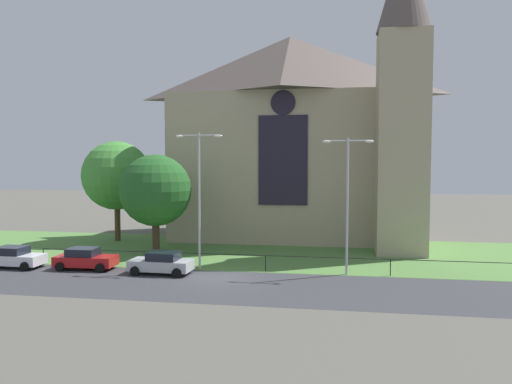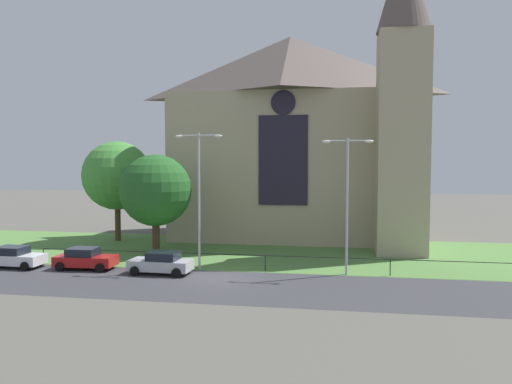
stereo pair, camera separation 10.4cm
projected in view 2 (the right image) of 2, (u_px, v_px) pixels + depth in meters
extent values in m
plane|color=#56544C|center=(248.00, 251.00, 42.78)|extent=(160.00, 160.00, 0.00)
cube|color=#38383D|center=(212.00, 285.00, 30.97)|extent=(120.00, 8.00, 0.01)
cube|color=#517F3D|center=(243.00, 255.00, 40.81)|extent=(120.00, 20.00, 0.01)
cube|color=tan|center=(290.00, 167.00, 50.89)|extent=(22.00, 12.00, 14.00)
pyramid|color=#594C47|center=(290.00, 67.00, 50.27)|extent=(22.00, 12.00, 6.00)
cube|color=black|center=(283.00, 160.00, 44.89)|extent=(4.40, 0.16, 8.00)
cylinder|color=black|center=(283.00, 103.00, 44.57)|extent=(2.20, 0.15, 2.20)
cube|color=tan|center=(402.00, 144.00, 41.23)|extent=(4.00, 4.00, 18.00)
cylinder|color=black|center=(265.00, 256.00, 34.89)|extent=(33.64, 0.05, 0.05)
cylinder|color=black|center=(43.00, 256.00, 37.72)|extent=(0.07, 0.07, 1.10)
cylinder|color=black|center=(150.00, 259.00, 36.33)|extent=(0.06, 0.07, 1.10)
cylinder|color=black|center=(265.00, 263.00, 34.93)|extent=(0.07, 0.07, 1.10)
cylinder|color=black|center=(390.00, 268.00, 33.53)|extent=(0.07, 0.07, 1.10)
cylinder|color=#4C3823|center=(118.00, 221.00, 48.24)|extent=(0.54, 0.54, 3.80)
sphere|color=#428C38|center=(117.00, 176.00, 47.97)|extent=(6.53, 6.53, 6.53)
cylinder|color=#423021|center=(156.00, 235.00, 41.80)|extent=(0.60, 0.60, 3.01)
sphere|color=#235B23|center=(156.00, 190.00, 41.57)|extent=(5.93, 5.93, 5.93)
cylinder|color=#B2B2B7|center=(199.00, 201.00, 35.35)|extent=(0.16, 0.16, 9.62)
cylinder|color=#B2B2B7|center=(189.00, 136.00, 35.18)|extent=(1.40, 0.10, 0.10)
cylinder|color=#B2B2B7|center=(208.00, 135.00, 34.94)|extent=(1.40, 0.10, 0.10)
ellipsoid|color=white|center=(179.00, 136.00, 35.30)|extent=(0.57, 0.26, 0.20)
ellipsoid|color=white|center=(218.00, 136.00, 34.83)|extent=(0.57, 0.26, 0.20)
cylinder|color=#B2B2B7|center=(347.00, 207.00, 33.66)|extent=(0.16, 0.16, 9.19)
cylinder|color=#B2B2B7|center=(337.00, 141.00, 33.50)|extent=(1.40, 0.10, 0.10)
cylinder|color=#B2B2B7|center=(358.00, 141.00, 33.27)|extent=(1.40, 0.10, 0.10)
ellipsoid|color=white|center=(326.00, 142.00, 33.62)|extent=(0.57, 0.26, 0.20)
ellipsoid|color=white|center=(369.00, 141.00, 33.16)|extent=(0.57, 0.26, 0.20)
cube|color=silver|center=(14.00, 259.00, 36.19)|extent=(4.24, 1.90, 0.70)
cube|color=black|center=(12.00, 250.00, 36.19)|extent=(2.04, 1.65, 0.55)
cylinder|color=black|center=(41.00, 261.00, 36.81)|extent=(0.64, 0.23, 0.64)
cylinder|color=black|center=(25.00, 266.00, 35.05)|extent=(0.64, 0.23, 0.64)
cylinder|color=black|center=(5.00, 260.00, 37.37)|extent=(0.64, 0.23, 0.64)
cube|color=#B21919|center=(86.00, 261.00, 35.61)|extent=(4.25, 1.93, 0.70)
cube|color=black|center=(83.00, 252.00, 35.60)|extent=(2.05, 1.66, 0.55)
cylinder|color=black|center=(111.00, 263.00, 36.32)|extent=(0.65, 0.24, 0.64)
cylinder|color=black|center=(100.00, 268.00, 34.54)|extent=(0.65, 0.24, 0.64)
cylinder|color=black|center=(73.00, 262.00, 36.72)|extent=(0.65, 0.24, 0.64)
cylinder|color=black|center=(60.00, 267.00, 34.94)|extent=(0.65, 0.24, 0.64)
cube|color=#B7B7BC|center=(161.00, 265.00, 34.14)|extent=(4.27, 1.96, 0.70)
cube|color=black|center=(163.00, 256.00, 34.06)|extent=(2.06, 1.68, 0.55)
cylinder|color=black|center=(135.00, 271.00, 33.58)|extent=(0.65, 0.24, 0.64)
cylinder|color=black|center=(146.00, 265.00, 35.34)|extent=(0.65, 0.24, 0.64)
cylinder|color=black|center=(176.00, 273.00, 32.98)|extent=(0.65, 0.24, 0.64)
cylinder|color=black|center=(186.00, 267.00, 34.74)|extent=(0.65, 0.24, 0.64)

